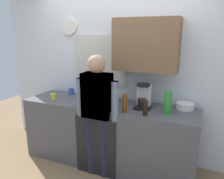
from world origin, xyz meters
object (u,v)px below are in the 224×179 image
object	(u,v)px
bottle_clear_soda	(168,103)
cup_white_mug	(124,99)
bottle_dark_sauce	(145,108)
person_at_sink	(97,107)
mixing_bowl	(185,106)
cup_blue_mug	(71,91)
coffee_maker	(143,97)
bottle_amber_beer	(125,103)
potted_plant	(113,93)
person_guest	(97,107)
cup_yellow_cup	(53,97)

from	to	relation	value
bottle_clear_soda	cup_white_mug	xyz separation A→B (m)	(-0.63, 0.20, -0.09)
bottle_dark_sauce	person_at_sink	distance (m)	0.60
mixing_bowl	person_at_sink	size ratio (longest dim) A/B	0.14
cup_white_mug	bottle_clear_soda	bearing A→B (deg)	-17.62
bottle_clear_soda	cup_blue_mug	world-z (taller)	bottle_clear_soda
coffee_maker	bottle_amber_beer	world-z (taller)	coffee_maker
bottle_dark_sauce	mixing_bowl	bearing A→B (deg)	45.81
cup_white_mug	potted_plant	xyz separation A→B (m)	(-0.16, -0.02, 0.08)
potted_plant	person_guest	bearing A→B (deg)	-94.62
cup_white_mug	potted_plant	world-z (taller)	potted_plant
cup_white_mug	potted_plant	distance (m)	0.18
potted_plant	person_at_sink	world-z (taller)	person_at_sink
cup_white_mug	mixing_bowl	size ratio (longest dim) A/B	0.43
cup_blue_mug	cup_yellow_cup	distance (m)	0.35
person_guest	potted_plant	bearing A→B (deg)	-117.90
bottle_amber_beer	mixing_bowl	world-z (taller)	bottle_amber_beer
person_at_sink	bottle_amber_beer	bearing A→B (deg)	28.76
potted_plant	cup_yellow_cup	bearing A→B (deg)	-163.65
person_at_sink	person_guest	size ratio (longest dim) A/B	1.00
bottle_dark_sauce	person_guest	size ratio (longest dim) A/B	0.11
bottle_dark_sauce	mixing_bowl	distance (m)	0.59
bottle_clear_soda	cup_blue_mug	size ratio (longest dim) A/B	2.80
mixing_bowl	bottle_dark_sauce	bearing A→B (deg)	-134.19
bottle_dark_sauce	cup_yellow_cup	distance (m)	1.42
potted_plant	bottle_amber_beer	bearing A→B (deg)	-48.86
coffee_maker	cup_white_mug	size ratio (longest dim) A/B	3.47
person_at_sink	mixing_bowl	bearing A→B (deg)	39.28
cup_blue_mug	cup_white_mug	bearing A→B (deg)	-4.13
potted_plant	person_at_sink	distance (m)	0.44
bottle_amber_beer	person_guest	world-z (taller)	person_guest
cup_white_mug	person_at_sink	size ratio (longest dim) A/B	0.06
cup_blue_mug	cup_white_mug	distance (m)	0.93
cup_blue_mug	mixing_bowl	size ratio (longest dim) A/B	0.45
coffee_maker	person_guest	size ratio (longest dim) A/B	0.21
mixing_bowl	person_guest	distance (m)	1.13
potted_plant	person_guest	world-z (taller)	person_guest
cup_blue_mug	potted_plant	bearing A→B (deg)	-6.64
cup_white_mug	person_at_sink	xyz separation A→B (m)	(-0.19, -0.46, 0.00)
cup_blue_mug	person_guest	distance (m)	0.90
cup_white_mug	person_at_sink	world-z (taller)	person_at_sink
coffee_maker	potted_plant	distance (m)	0.47
bottle_dark_sauce	coffee_maker	bearing A→B (deg)	110.57
bottle_amber_beer	cup_white_mug	xyz separation A→B (m)	(-0.14, 0.36, -0.07)
coffee_maker	person_at_sink	xyz separation A→B (m)	(-0.50, -0.34, -0.10)
mixing_bowl	person_at_sink	xyz separation A→B (m)	(-1.00, -0.52, 0.01)
bottle_clear_soda	person_guest	size ratio (longest dim) A/B	0.17
person_guest	bottle_amber_beer	bearing A→B (deg)	173.53
coffee_maker	bottle_amber_beer	distance (m)	0.30
cup_blue_mug	mixing_bowl	distance (m)	1.74
bottle_clear_soda	person_guest	bearing A→B (deg)	-162.60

